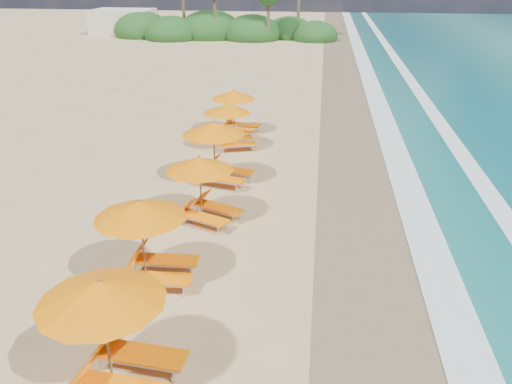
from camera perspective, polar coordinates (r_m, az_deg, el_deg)
name	(u,v)px	position (r m, az deg, el deg)	size (l,w,h in m)	color
ground	(256,225)	(17.78, 0.00, -3.54)	(160.00, 160.00, 0.00)	tan
wet_sand	(377,231)	(17.79, 12.93, -4.16)	(4.00, 160.00, 0.01)	#85714F
surf_foam	(462,236)	(18.29, 21.38, -4.41)	(4.00, 160.00, 0.01)	white
station_1	(114,327)	(11.20, -15.06, -13.93)	(2.98, 2.80, 2.60)	olive
station_2	(149,236)	(14.44, -11.48, -4.69)	(2.73, 2.53, 2.49)	olive
station_3	(205,186)	(17.58, -5.56, 0.70)	(3.03, 3.00, 2.32)	olive
station_4	(219,149)	(20.68, -4.06, 4.69)	(3.14, 3.03, 2.54)	olive
station_5	(231,123)	(24.64, -2.71, 7.46)	(2.83, 2.77, 2.23)	olive
station_6	(237,109)	(26.97, -2.10, 8.96)	(2.77, 2.66, 2.28)	olive
treeline	(218,29)	(62.75, -4.08, 17.15)	(25.80, 8.80, 9.74)	#163D14
beach_building	(123,22)	(68.37, -14.13, 17.42)	(7.00, 5.00, 2.80)	beige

